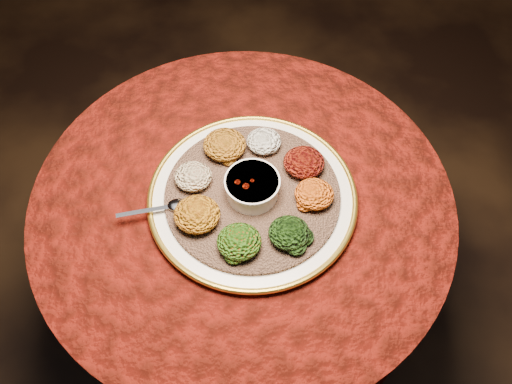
{
  "coord_description": "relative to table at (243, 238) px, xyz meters",
  "views": [
    {
      "loc": [
        0.05,
        -0.69,
        1.81
      ],
      "look_at": [
        0.03,
        0.0,
        0.76
      ],
      "focal_mm": 40.0,
      "sensor_mm": 36.0,
      "label": 1
    }
  ],
  "objects": [
    {
      "name": "stew_bowl",
      "position": [
        0.02,
        -0.0,
        0.24
      ],
      "size": [
        0.12,
        0.12,
        0.05
      ],
      "color": "white",
      "rests_on": "injera"
    },
    {
      "name": "portion_mixveg",
      "position": [
        0.0,
        -0.14,
        0.23
      ],
      "size": [
        0.09,
        0.09,
        0.04
      ],
      "primitive_type": "ellipsoid",
      "color": "#A4240A",
      "rests_on": "injera"
    },
    {
      "name": "spoon",
      "position": [
        -0.15,
        -0.04,
        0.21
      ],
      "size": [
        0.15,
        0.05,
        0.01
      ],
      "rotation": [
        0.0,
        0.0,
        -2.91
      ],
      "color": "silver",
      "rests_on": "injera"
    },
    {
      "name": "portion_tikil",
      "position": [
        0.16,
        -0.01,
        0.23
      ],
      "size": [
        0.09,
        0.08,
        0.04
      ],
      "primitive_type": "ellipsoid",
      "color": "#A25F0D",
      "rests_on": "injera"
    },
    {
      "name": "injera",
      "position": [
        0.02,
        -0.0,
        0.2
      ],
      "size": [
        0.49,
        0.49,
        0.01
      ],
      "primitive_type": "cylinder",
      "rotation": [
        0.0,
        0.0,
        -0.29
      ],
      "color": "brown",
      "rests_on": "platter"
    },
    {
      "name": "portion_shiro",
      "position": [
        -0.04,
        0.11,
        0.23
      ],
      "size": [
        0.1,
        0.09,
        0.05
      ],
      "primitive_type": "ellipsoid",
      "color": "#A25913",
      "rests_on": "injera"
    },
    {
      "name": "portion_kitfo",
      "position": [
        0.14,
        0.07,
        0.23
      ],
      "size": [
        0.09,
        0.09,
        0.04
      ],
      "primitive_type": "ellipsoid",
      "color": "black",
      "rests_on": "injera"
    },
    {
      "name": "portion_timatim",
      "position": [
        -0.11,
        0.03,
        0.23
      ],
      "size": [
        0.08,
        0.08,
        0.04
      ],
      "primitive_type": "ellipsoid",
      "color": "#720806",
      "rests_on": "injera"
    },
    {
      "name": "portion_ayib",
      "position": [
        0.05,
        0.13,
        0.23
      ],
      "size": [
        0.08,
        0.08,
        0.04
      ],
      "primitive_type": "ellipsoid",
      "color": "silver",
      "rests_on": "injera"
    },
    {
      "name": "table",
      "position": [
        0.0,
        0.0,
        0.0
      ],
      "size": [
        0.96,
        0.96,
        0.73
      ],
      "color": "black",
      "rests_on": "ground"
    },
    {
      "name": "portion_gomen",
      "position": [
        0.1,
        -0.11,
        0.23
      ],
      "size": [
        0.09,
        0.08,
        0.04
      ],
      "primitive_type": "ellipsoid",
      "color": "black",
      "rests_on": "injera"
    },
    {
      "name": "platter",
      "position": [
        0.02,
        -0.0,
        0.19
      ],
      "size": [
        0.54,
        0.54,
        0.02
      ],
      "rotation": [
        0.0,
        0.0,
        -0.23
      ],
      "color": "silver",
      "rests_on": "table"
    },
    {
      "name": "portion_kik",
      "position": [
        -0.09,
        -0.07,
        0.23
      ],
      "size": [
        0.1,
        0.09,
        0.05
      ],
      "primitive_type": "ellipsoid",
      "color": "#B16B0F",
      "rests_on": "injera"
    }
  ]
}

